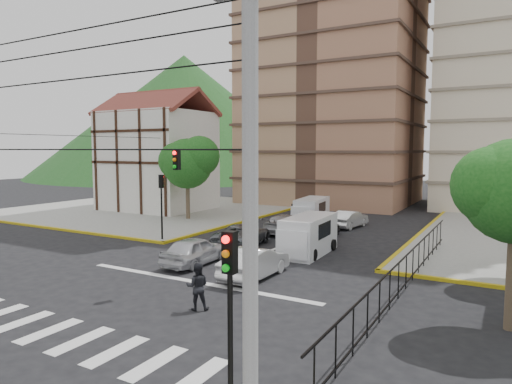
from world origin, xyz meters
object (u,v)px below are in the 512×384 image
Objects in this scene: traffic_light_se at (230,298)px; car_white_front_right at (255,262)px; traffic_light_nw at (161,196)px; van_right_lane at (307,236)px; van_left_lane at (311,211)px; car_silver_front_left at (195,250)px; pedestrian_crosswalk at (197,286)px.

car_white_front_right is (-5.69, 11.02, -2.36)m from traffic_light_se.
van_right_lane is (10.17, 1.24, -2.01)m from traffic_light_nw.
van_right_lane is at bearing 107.88° from traffic_light_se.
traffic_light_nw is at bearing -24.75° from car_white_front_right.
traffic_light_nw is 0.86× the size of van_right_lane.
car_silver_front_left is at bearing -96.10° from van_left_lane.
van_right_lane is 1.13× the size of car_silver_front_left.
traffic_light_se is 0.96× the size of car_white_front_right.
traffic_light_nw reaches higher than pedestrian_crosswalk.
van_left_lane is (5.91, 11.91, -2.08)m from traffic_light_nw.
traffic_light_se is 0.90× the size of van_left_lane.
traffic_light_nw reaches higher than van_right_lane.
traffic_light_se is 2.37× the size of pedestrian_crosswalk.
van_right_lane reaches higher than car_white_front_right.
van_left_lane is at bearing 109.38° from van_right_lane.
car_white_front_right is (4.00, -16.50, -0.27)m from van_left_lane.
traffic_light_se reaches higher than car_silver_front_left.
traffic_light_nw is 7.39m from car_silver_front_left.
car_white_front_right is at bearing -119.28° from pedestrian_crosswalk.
pedestrian_crosswalk is at bearing 126.89° from car_silver_front_left.
traffic_light_nw is 10.44m from van_right_lane.
car_white_front_right is (9.91, -4.58, -2.36)m from traffic_light_nw.
traffic_light_nw is 0.90× the size of van_left_lane.
car_silver_front_left is (-4.37, -5.18, -0.34)m from van_right_lane.
van_left_lane is 21.89m from pedestrian_crosswalk.
car_white_front_right is (-0.25, -5.82, -0.35)m from van_right_lane.
car_silver_front_left reaches higher than car_white_front_right.
van_right_lane is (-5.43, 16.84, -2.01)m from traffic_light_se.
car_silver_front_left is at bearing -34.18° from traffic_light_nw.
van_left_lane reaches higher than car_white_front_right.
van_left_lane is 1.08× the size of car_silver_front_left.
car_silver_front_left is at bearing -132.48° from van_right_lane.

